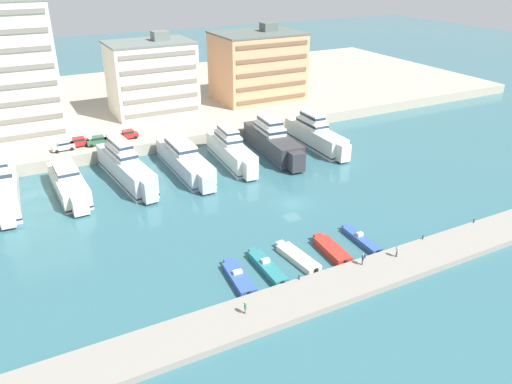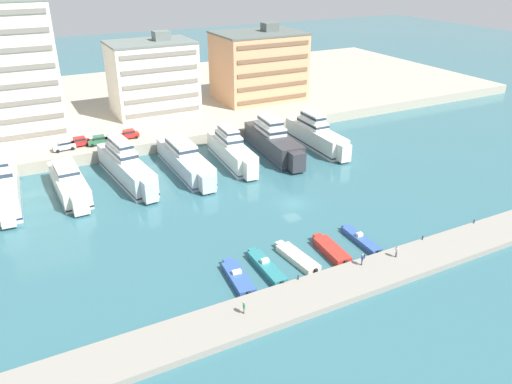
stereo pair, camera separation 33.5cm
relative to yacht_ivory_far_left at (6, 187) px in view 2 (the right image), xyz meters
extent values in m
plane|color=#336670|center=(40.05, -21.28, -2.80)|extent=(400.00, 400.00, 0.00)
cube|color=#ADA38E|center=(40.05, 45.28, -1.63)|extent=(180.00, 70.00, 2.33)
cube|color=gray|center=(40.05, -42.91, -2.38)|extent=(120.00, 6.15, 0.83)
cube|color=silver|center=(0.00, 0.09, -0.61)|extent=(4.49, 16.68, 4.37)
cube|color=silver|center=(-0.48, -8.96, -0.50)|extent=(2.09, 1.92, 3.71)
cube|color=#192347|center=(0.00, 0.09, -2.03)|extent=(4.54, 16.84, 0.24)
cube|color=white|center=(0.07, 1.33, 2.44)|extent=(3.19, 7.07, 1.73)
cube|color=#233342|center=(0.07, 1.33, 2.61)|extent=(3.23, 7.14, 0.62)
cube|color=white|center=(0.07, 1.33, 3.94)|extent=(2.49, 5.52, 1.27)
cube|color=#233342|center=(0.07, 1.33, 4.06)|extent=(2.52, 5.57, 0.46)
cube|color=silver|center=(0.47, 8.79, -1.60)|extent=(3.12, 1.06, 0.20)
cube|color=silver|center=(9.28, -0.79, -1.22)|extent=(4.68, 15.63, 3.16)
cube|color=silver|center=(9.52, -9.50, -1.14)|extent=(2.40, 2.19, 2.69)
cube|color=black|center=(9.28, -0.79, -2.24)|extent=(4.73, 15.79, 0.24)
cube|color=white|center=(9.24, 0.37, 1.10)|extent=(3.50, 6.61, 1.47)
cube|color=#233342|center=(9.24, 0.37, 1.24)|extent=(3.54, 6.67, 0.53)
cylinder|color=silver|center=(9.22, 1.35, 2.73)|extent=(0.16, 0.16, 1.80)
cube|color=silver|center=(9.05, 7.42, -1.93)|extent=(3.64, 1.00, 0.20)
cube|color=silver|center=(19.00, 0.00, -0.75)|extent=(5.83, 19.78, 4.10)
cube|color=silver|center=(20.04, -10.58, -0.65)|extent=(2.35, 2.17, 3.48)
cube|color=black|center=(19.00, 0.00, -2.08)|extent=(5.89, 19.98, 0.24)
cube|color=white|center=(18.86, 1.45, 2.08)|extent=(3.86, 8.45, 1.57)
cube|color=#233342|center=(18.86, 1.45, 2.24)|extent=(3.91, 8.53, 0.56)
cube|color=white|center=(18.86, 1.45, 3.57)|extent=(3.01, 6.59, 1.39)
cube|color=#233342|center=(18.86, 1.45, 3.71)|extent=(3.05, 6.65, 0.50)
cylinder|color=silver|center=(18.74, 2.67, 5.16)|extent=(0.16, 0.16, 1.80)
cube|color=silver|center=(18.00, 10.14, -1.67)|extent=(3.42, 1.22, 0.20)
cube|color=silver|center=(29.55, -0.66, -1.02)|extent=(4.55, 19.28, 3.56)
cube|color=silver|center=(29.53, -11.31, -0.93)|extent=(2.49, 2.26, 3.03)
cube|color=#334C7F|center=(29.55, -0.66, -2.17)|extent=(4.60, 19.47, 0.24)
cube|color=white|center=(29.56, 0.78, 1.56)|extent=(3.54, 8.10, 1.59)
cube|color=#233342|center=(29.56, 0.78, 1.72)|extent=(3.58, 8.18, 0.57)
cylinder|color=silver|center=(29.56, 2.00, 3.26)|extent=(0.16, 0.16, 1.80)
cube|color=silver|center=(29.57, 9.42, -1.82)|extent=(3.84, 0.91, 0.20)
cube|color=silver|center=(38.87, -0.79, -0.92)|extent=(5.19, 17.11, 3.76)
cube|color=silver|center=(38.22, -10.11, -0.83)|extent=(2.36, 2.17, 3.19)
cube|color=#334C7F|center=(38.87, -0.79, -2.14)|extent=(5.24, 17.28, 0.24)
cube|color=white|center=(38.95, 0.47, 1.73)|extent=(3.63, 7.29, 1.53)
cube|color=#233342|center=(38.95, 0.47, 1.88)|extent=(3.68, 7.36, 0.55)
cube|color=white|center=(38.95, 0.47, 3.08)|extent=(2.83, 5.68, 1.18)
cube|color=#233342|center=(38.95, 0.47, 3.20)|extent=(2.87, 5.74, 0.42)
cylinder|color=silver|center=(39.03, 1.53, 4.57)|extent=(0.16, 0.16, 1.80)
cube|color=silver|center=(39.48, 8.08, -1.76)|extent=(3.49, 1.13, 0.20)
cube|color=#333338|center=(48.00, -0.59, -0.73)|extent=(6.28, 18.84, 4.13)
cube|color=#333338|center=(47.15, -10.88, -0.63)|extent=(2.81, 2.59, 3.51)
cube|color=#334C7F|center=(48.00, -0.59, -2.07)|extent=(6.34, 19.03, 0.24)
cube|color=white|center=(48.12, 0.79, 2.06)|extent=(4.35, 8.05, 1.46)
cube|color=#233342|center=(48.12, 0.79, 2.21)|extent=(4.40, 8.14, 0.52)
cube|color=white|center=(48.12, 0.79, 3.52)|extent=(3.39, 6.28, 1.47)
cube|color=#233342|center=(48.12, 0.79, 3.67)|extent=(3.43, 6.35, 0.53)
cylinder|color=silver|center=(48.21, 1.96, 5.16)|extent=(0.16, 0.16, 1.80)
cube|color=#333338|center=(48.80, 9.08, -1.66)|extent=(4.12, 1.23, 0.20)
cube|color=silver|center=(57.82, -1.00, -0.86)|extent=(4.45, 18.20, 3.89)
cube|color=silver|center=(57.57, -10.94, -0.76)|extent=(2.25, 2.05, 3.30)
cube|color=#192347|center=(57.82, -1.00, -2.12)|extent=(4.50, 18.38, 0.24)
cube|color=white|center=(57.85, 0.36, 1.77)|extent=(3.31, 7.68, 1.37)
cube|color=#233342|center=(57.85, 0.36, 1.91)|extent=(3.35, 7.76, 0.49)
cube|color=white|center=(57.85, 0.36, 3.20)|extent=(2.58, 5.99, 1.49)
cube|color=#233342|center=(57.85, 0.36, 3.35)|extent=(2.61, 6.05, 0.54)
cylinder|color=silver|center=(57.88, 1.50, 4.84)|extent=(0.16, 0.16, 1.80)
cube|color=silver|center=(58.06, 8.50, -1.73)|extent=(3.42, 0.99, 0.20)
cube|color=#33569E|center=(23.34, -36.08, -2.37)|extent=(2.69, 6.90, 0.85)
cube|color=#33569E|center=(23.68, -32.31, -2.37)|extent=(1.23, 1.04, 0.72)
cube|color=silver|center=(23.38, -35.58, -1.75)|extent=(1.20, 0.70, 0.39)
cube|color=#283847|center=(23.41, -35.30, -1.69)|extent=(1.04, 0.17, 0.24)
cube|color=black|center=(23.01, -39.62, -2.22)|extent=(0.38, 0.31, 0.60)
cube|color=teal|center=(27.47, -35.79, -2.32)|extent=(1.93, 7.58, 0.96)
cube|color=teal|center=(27.54, -31.66, -2.32)|extent=(1.00, 0.83, 0.82)
cube|color=silver|center=(27.48, -35.23, -1.58)|extent=(1.00, 0.62, 0.51)
cube|color=#283847|center=(27.48, -34.95, -1.50)|extent=(0.90, 0.10, 0.30)
cube|color=black|center=(27.39, -39.75, -2.17)|extent=(0.37, 0.29, 0.60)
cube|color=beige|center=(32.13, -35.62, -2.38)|extent=(2.73, 7.20, 0.83)
cube|color=beige|center=(31.76, -31.70, -2.38)|extent=(1.23, 1.04, 0.71)
cube|color=black|center=(32.48, -39.30, -2.23)|extent=(0.38, 0.31, 0.60)
cube|color=red|center=(36.98, -36.32, -2.27)|extent=(2.58, 6.50, 1.06)
cube|color=red|center=(37.22, -32.71, -2.27)|extent=(1.25, 1.05, 0.90)
cube|color=black|center=(36.75, -39.67, -2.12)|extent=(0.38, 0.30, 0.60)
cube|color=#33569E|center=(42.25, -35.89, -2.38)|extent=(1.79, 7.17, 0.83)
cube|color=#33569E|center=(42.39, -32.02, -2.38)|extent=(0.87, 0.72, 0.70)
cube|color=silver|center=(42.26, -35.35, -1.73)|extent=(0.86, 0.63, 0.47)
cube|color=#283847|center=(42.27, -35.07, -1.66)|extent=(0.77, 0.11, 0.28)
cube|color=black|center=(42.11, -39.62, -2.23)|extent=(0.37, 0.29, 0.60)
cube|color=#B7BCC1|center=(10.81, 13.97, 0.25)|extent=(4.21, 1.97, 0.80)
cube|color=#B7BCC1|center=(10.96, 13.98, 0.99)|extent=(2.20, 1.70, 0.68)
cube|color=#1E2833|center=(10.96, 13.98, 0.99)|extent=(2.16, 1.71, 0.37)
cylinder|color=black|center=(9.52, 13.03, -0.15)|extent=(0.65, 0.26, 0.64)
cylinder|color=black|center=(9.41, 14.73, -0.15)|extent=(0.65, 0.26, 0.64)
cylinder|color=black|center=(12.22, 13.21, -0.15)|extent=(0.65, 0.26, 0.64)
cylinder|color=black|center=(12.10, 14.91, -0.15)|extent=(0.65, 0.26, 0.64)
cube|color=red|center=(13.72, 14.81, 0.25)|extent=(4.16, 1.85, 0.80)
cube|color=red|center=(13.87, 14.82, 0.99)|extent=(2.16, 1.64, 0.68)
cube|color=#1E2833|center=(13.87, 14.82, 0.99)|extent=(2.12, 1.65, 0.37)
cylinder|color=black|center=(12.40, 13.91, -0.15)|extent=(0.65, 0.24, 0.64)
cylinder|color=black|center=(12.34, 15.61, -0.15)|extent=(0.65, 0.24, 0.64)
cylinder|color=black|center=(15.10, 14.01, -0.15)|extent=(0.65, 0.24, 0.64)
cylinder|color=black|center=(15.03, 15.71, -0.15)|extent=(0.65, 0.24, 0.64)
cube|color=#2D6642|center=(17.22, 13.93, 0.25)|extent=(4.14, 1.79, 0.80)
cube|color=#2D6642|center=(17.37, 13.93, 0.99)|extent=(2.13, 1.61, 0.68)
cube|color=#1E2833|center=(17.37, 13.93, 0.99)|extent=(2.09, 1.62, 0.37)
cylinder|color=black|center=(15.86, 13.11, -0.15)|extent=(0.64, 0.23, 0.64)
cylinder|color=black|center=(15.89, 14.81, -0.15)|extent=(0.64, 0.23, 0.64)
cylinder|color=black|center=(18.56, 13.05, -0.15)|extent=(0.64, 0.23, 0.64)
cylinder|color=black|center=(18.59, 14.75, -0.15)|extent=(0.64, 0.23, 0.64)
cube|color=white|center=(20.03, 14.03, 0.25)|extent=(4.16, 1.86, 0.80)
cube|color=white|center=(20.18, 14.04, 0.99)|extent=(2.16, 1.64, 0.68)
cube|color=#1E2833|center=(20.18, 14.04, 0.99)|extent=(2.12, 1.66, 0.37)
cylinder|color=black|center=(18.71, 13.13, -0.15)|extent=(0.65, 0.25, 0.64)
cylinder|color=black|center=(18.64, 14.83, -0.15)|extent=(0.65, 0.25, 0.64)
cylinder|color=black|center=(21.41, 13.23, -0.15)|extent=(0.65, 0.25, 0.64)
cylinder|color=black|center=(21.34, 14.93, -0.15)|extent=(0.65, 0.25, 0.64)
cube|color=red|center=(23.31, 14.83, 0.25)|extent=(4.16, 1.86, 0.80)
cube|color=red|center=(23.46, 14.84, 0.99)|extent=(2.16, 1.64, 0.68)
cube|color=#1E2833|center=(23.46, 14.84, 0.99)|extent=(2.12, 1.65, 0.37)
cylinder|color=black|center=(21.99, 13.93, -0.15)|extent=(0.65, 0.24, 0.64)
cylinder|color=black|center=(21.92, 15.63, -0.15)|extent=(0.65, 0.24, 0.64)
cylinder|color=black|center=(24.69, 14.04, -0.15)|extent=(0.65, 0.24, 0.64)
cylinder|color=black|center=(24.62, 15.74, -0.15)|extent=(0.65, 0.24, 0.64)
cube|color=silver|center=(5.48, 28.73, 12.52)|extent=(15.36, 15.11, 25.97)
cube|color=gray|center=(5.48, 21.07, 1.16)|extent=(14.13, 0.24, 0.90)
cube|color=gray|center=(5.48, 21.07, 4.40)|extent=(14.13, 0.24, 0.90)
cube|color=gray|center=(5.48, 21.07, 7.65)|extent=(14.13, 0.24, 0.90)
cube|color=gray|center=(5.48, 21.07, 10.89)|extent=(14.13, 0.24, 0.90)
cube|color=gray|center=(5.48, 21.07, 14.14)|extent=(14.13, 0.24, 0.90)
cube|color=gray|center=(5.48, 21.07, 17.38)|extent=(14.13, 0.24, 0.90)
cube|color=gray|center=(5.48, 21.07, 20.63)|extent=(14.13, 0.24, 0.90)
cube|color=gray|center=(5.48, 21.07, 23.88)|extent=(14.13, 0.24, 0.90)
cube|color=silver|center=(33.89, 30.79, 7.38)|extent=(18.55, 12.49, 15.69)
cube|color=gray|center=(33.89, 24.45, 1.10)|extent=(17.07, 0.24, 0.90)
cube|color=gray|center=(33.89, 24.45, 4.24)|extent=(17.07, 0.24, 0.90)
cube|color=gray|center=(33.89, 24.45, 7.38)|extent=(17.07, 0.24, 0.90)
cube|color=gray|center=(33.89, 24.45, 10.52)|extent=(17.07, 0.24, 0.90)
cube|color=gray|center=(33.89, 24.45, 13.65)|extent=(17.07, 0.24, 0.90)
cube|color=slate|center=(33.89, 30.79, 15.42)|extent=(18.92, 12.74, 0.40)
cube|color=slate|center=(36.67, 30.79, 16.62)|extent=(3.60, 3.20, 2.00)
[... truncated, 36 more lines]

